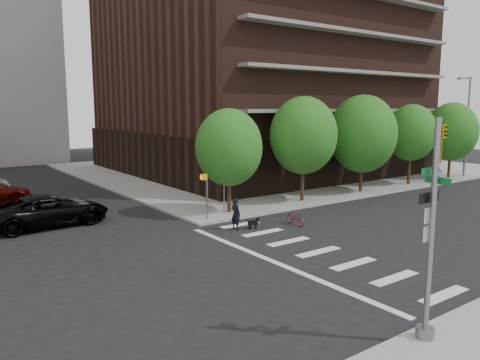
{
  "coord_description": "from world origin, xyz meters",
  "views": [
    {
      "loc": [
        -11.64,
        -14.26,
        6.4
      ],
      "look_at": [
        3.0,
        6.0,
        2.5
      ],
      "focal_mm": 35.0,
      "sensor_mm": 36.0,
      "label": 1
    }
  ],
  "objects": [
    {
      "name": "ground",
      "position": [
        0.0,
        0.0,
        0.0
      ],
      "size": [
        120.0,
        120.0,
        0.0
      ],
      "primitive_type": "plane",
      "color": "black",
      "rests_on": "ground"
    },
    {
      "name": "sidewalk_ne",
      "position": [
        20.5,
        23.5,
        0.07
      ],
      "size": [
        39.0,
        33.0,
        0.15
      ],
      "primitive_type": "cube",
      "color": "gray",
      "rests_on": "ground"
    },
    {
      "name": "crosswalk",
      "position": [
        2.21,
        -0.0,
        0.01
      ],
      "size": [
        3.85,
        13.0,
        0.01
      ],
      "color": "silver",
      "rests_on": "ground"
    },
    {
      "name": "tree_a",
      "position": [
        4.0,
        8.5,
        4.04
      ],
      "size": [
        4.0,
        4.0,
        5.9
      ],
      "color": "#301E11",
      "rests_on": "sidewalk_ne"
    },
    {
      "name": "tree_b",
      "position": [
        10.0,
        8.5,
        4.54
      ],
      "size": [
        4.5,
        4.5,
        6.65
      ],
      "color": "#301E11",
      "rests_on": "sidewalk_ne"
    },
    {
      "name": "tree_c",
      "position": [
        16.0,
        8.5,
        4.45
      ],
      "size": [
        5.0,
        5.0,
        6.8
      ],
      "color": "#301E11",
      "rests_on": "sidewalk_ne"
    },
    {
      "name": "tree_d",
      "position": [
        22.0,
        8.5,
        4.34
      ],
      "size": [
        4.0,
        4.0,
        6.2
      ],
      "color": "#301E11",
      "rests_on": "sidewalk_ne"
    },
    {
      "name": "tree_e",
      "position": [
        28.0,
        8.5,
        4.25
      ],
      "size": [
        4.5,
        4.5,
        6.35
      ],
      "color": "#301E11",
      "rests_on": "sidewalk_ne"
    },
    {
      "name": "traffic_signal",
      "position": [
        -0.47,
        -7.49,
        2.7
      ],
      "size": [
        0.9,
        0.75,
        6.0
      ],
      "color": "slate",
      "rests_on": "sidewalk_s"
    },
    {
      "name": "pedestrian_signal",
      "position": [
        2.32,
        7.92,
        1.85
      ],
      "size": [
        2.18,
        0.67,
        2.6
      ],
      "color": "slate",
      "rests_on": "sidewalk_ne"
    },
    {
      "name": "streetlamp",
      "position": [
        29.82,
        8.2,
        5.29
      ],
      "size": [
        2.14,
        0.22,
        9.0
      ],
      "color": "slate",
      "rests_on": "sidewalk_ne"
    },
    {
      "name": "parked_car_black",
      "position": [
        -5.5,
        11.92,
        0.86
      ],
      "size": [
        3.19,
        6.36,
        1.73
      ],
      "primitive_type": "imported",
      "rotation": [
        0.0,
        0.0,
        1.62
      ],
      "color": "black",
      "rests_on": "ground"
    },
    {
      "name": "scooter",
      "position": [
        5.45,
        4.21,
        0.4
      ],
      "size": [
        0.67,
        1.56,
        0.8
      ],
      "primitive_type": "imported",
      "rotation": [
        0.0,
        0.0,
        -0.09
      ],
      "color": "maroon",
      "rests_on": "ground"
    },
    {
      "name": "dog_walker",
      "position": [
        2.23,
        5.33,
        0.84
      ],
      "size": [
        0.68,
        0.51,
        1.68
      ],
      "primitive_type": "imported",
      "rotation": [
        0.0,
        0.0,
        1.76
      ],
      "color": "black",
      "rests_on": "ground"
    },
    {
      "name": "dog",
      "position": [
        3.11,
        4.93,
        0.35
      ],
      "size": [
        0.66,
        0.23,
        0.55
      ],
      "rotation": [
        0.0,
        0.0,
        -0.1
      ],
      "color": "black",
      "rests_on": "ground"
    },
    {
      "name": "pedestrian_far",
      "position": [
        24.35,
        7.5,
        1.06
      ],
      "size": [
        1.05,
        0.92,
        1.83
      ],
      "primitive_type": "imported",
      "rotation": [
        0.0,
        0.0,
        -1.28
      ],
      "color": "navy",
      "rests_on": "sidewalk_ne"
    }
  ]
}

